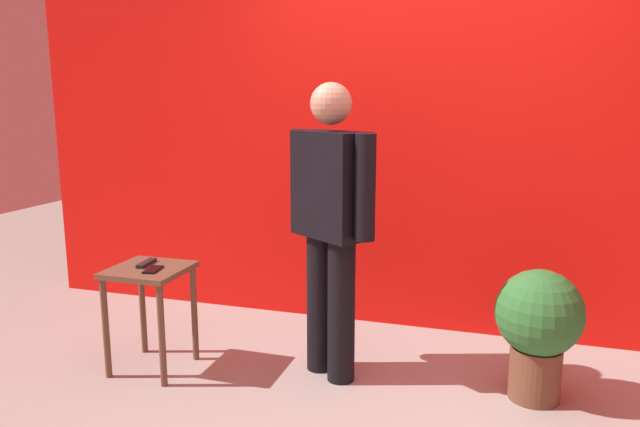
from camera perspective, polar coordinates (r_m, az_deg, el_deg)
name	(u,v)px	position (r m, az deg, el deg)	size (l,w,h in m)	color
back_wall_red	(436,77)	(3.94, 11.04, 12.74)	(5.83, 0.12, 3.33)	red
standing_person	(331,217)	(3.19, 1.04, -0.34)	(0.59, 0.44, 1.61)	black
side_table	(150,289)	(3.51, -16.02, -6.97)	(0.41, 0.41, 0.60)	brown
cell_phone	(153,270)	(3.40, -15.72, -5.20)	(0.07, 0.14, 0.01)	black
tv_remote	(146,263)	(3.53, -16.31, -4.59)	(0.04, 0.17, 0.02)	black
potted_plant	(538,324)	(3.26, 20.22, -9.90)	(0.44, 0.44, 0.69)	brown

